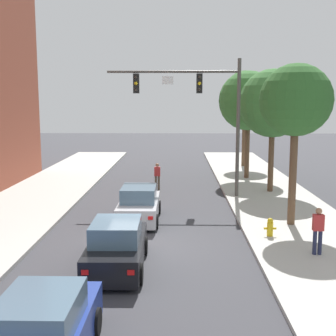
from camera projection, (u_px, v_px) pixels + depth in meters
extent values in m
plane|color=#38383D|center=(142.00, 248.00, 16.51)|extent=(120.00, 120.00, 0.00)
cube|color=#B2AFA8|center=(319.00, 247.00, 16.36)|extent=(5.00, 60.00, 0.15)
cylinder|color=#514C47|center=(238.00, 128.00, 24.37)|extent=(0.20, 0.20, 7.50)
cylinder|color=#514C47|center=(173.00, 72.00, 23.99)|extent=(7.12, 0.14, 0.14)
cube|color=black|center=(199.00, 83.00, 24.05)|extent=(0.32, 0.28, 1.05)
sphere|color=#2D2823|center=(200.00, 77.00, 23.86)|extent=(0.18, 0.18, 0.18)
sphere|color=yellow|center=(200.00, 83.00, 23.91)|extent=(0.18, 0.18, 0.18)
sphere|color=#2D2823|center=(199.00, 90.00, 23.95)|extent=(0.18, 0.18, 0.18)
cube|color=black|center=(136.00, 84.00, 24.13)|extent=(0.32, 0.28, 1.05)
sphere|color=#2D2823|center=(136.00, 77.00, 23.93)|extent=(0.18, 0.18, 0.18)
sphere|color=yellow|center=(136.00, 83.00, 23.98)|extent=(0.18, 0.18, 0.18)
sphere|color=#2D2823|center=(136.00, 90.00, 24.03)|extent=(0.18, 0.18, 0.18)
cube|color=white|center=(168.00, 80.00, 24.05)|extent=(0.60, 0.03, 0.44)
cube|color=#B7B7BC|center=(139.00, 208.00, 20.20)|extent=(1.70, 4.20, 0.80)
cube|color=slate|center=(139.00, 194.00, 19.95)|extent=(1.50, 2.00, 0.64)
cylinder|color=black|center=(125.00, 207.00, 21.54)|extent=(0.22, 0.64, 0.64)
cylinder|color=black|center=(158.00, 207.00, 21.51)|extent=(0.22, 0.64, 0.64)
cylinder|color=black|center=(118.00, 221.00, 18.97)|extent=(0.22, 0.64, 0.64)
cylinder|color=black|center=(156.00, 221.00, 18.93)|extent=(0.22, 0.64, 0.64)
cube|color=red|center=(119.00, 218.00, 18.10)|extent=(0.20, 0.04, 0.14)
cube|color=red|center=(150.00, 218.00, 18.08)|extent=(0.20, 0.04, 0.14)
cube|color=black|center=(117.00, 251.00, 14.44)|extent=(1.77, 4.23, 0.80)
cube|color=slate|center=(116.00, 231.00, 14.18)|extent=(1.53, 2.02, 0.64)
cylinder|color=black|center=(99.00, 245.00, 15.77)|extent=(0.23, 0.64, 0.64)
cylinder|color=black|center=(144.00, 246.00, 15.76)|extent=(0.23, 0.64, 0.64)
cylinder|color=black|center=(85.00, 274.00, 13.19)|extent=(0.23, 0.64, 0.64)
cylinder|color=black|center=(139.00, 274.00, 13.18)|extent=(0.23, 0.64, 0.64)
cube|color=red|center=(85.00, 273.00, 12.33)|extent=(0.20, 0.04, 0.14)
cube|color=red|center=(131.00, 273.00, 12.32)|extent=(0.20, 0.04, 0.14)
cube|color=slate|center=(40.00, 311.00, 8.76)|extent=(1.50, 2.00, 0.64)
cylinder|color=black|center=(26.00, 321.00, 10.36)|extent=(0.22, 0.64, 0.64)
cylinder|color=black|center=(95.00, 321.00, 10.32)|extent=(0.22, 0.64, 0.64)
cylinder|color=brown|center=(156.00, 183.00, 27.33)|extent=(0.14, 0.14, 0.85)
cylinder|color=brown|center=(159.00, 183.00, 27.32)|extent=(0.14, 0.14, 0.85)
cube|color=#B72D2D|center=(157.00, 171.00, 27.22)|extent=(0.36, 0.22, 0.56)
sphere|color=#9E7051|center=(157.00, 165.00, 27.16)|extent=(0.22, 0.22, 0.22)
cylinder|color=#232847|center=(315.00, 242.00, 15.30)|extent=(0.14, 0.14, 0.85)
cylinder|color=#232847|center=(320.00, 242.00, 15.29)|extent=(0.14, 0.14, 0.85)
cube|color=#B72D2D|center=(318.00, 222.00, 15.19)|extent=(0.36, 0.22, 0.56)
sphere|color=#9E7051|center=(319.00, 211.00, 15.13)|extent=(0.22, 0.22, 0.22)
cylinder|color=gold|center=(270.00, 229.00, 17.42)|extent=(0.24, 0.24, 0.55)
sphere|color=gold|center=(270.00, 221.00, 17.37)|extent=(0.22, 0.22, 0.22)
cylinder|color=gold|center=(265.00, 228.00, 17.42)|extent=(0.12, 0.09, 0.09)
cylinder|color=gold|center=(275.00, 228.00, 17.41)|extent=(0.12, 0.09, 0.09)
cylinder|color=brown|center=(293.00, 176.00, 18.86)|extent=(0.32, 0.32, 4.15)
sphere|color=#2D6028|center=(296.00, 100.00, 18.39)|extent=(3.01, 3.01, 3.01)
cylinder|color=brown|center=(271.00, 160.00, 25.93)|extent=(0.32, 0.32, 3.65)
sphere|color=#387033|center=(273.00, 103.00, 25.44)|extent=(3.91, 3.91, 3.91)
cylinder|color=brown|center=(247.00, 151.00, 30.52)|extent=(0.32, 0.32, 3.77)
sphere|color=#387033|center=(248.00, 101.00, 30.02)|extent=(4.00, 4.00, 4.00)
cylinder|color=brown|center=(244.00, 136.00, 36.12)|extent=(0.32, 0.32, 4.95)
sphere|color=#2D6028|center=(245.00, 90.00, 35.58)|extent=(3.10, 3.10, 3.10)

